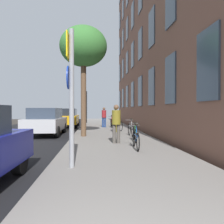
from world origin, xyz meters
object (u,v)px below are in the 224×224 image
(traffic_light, at_px, (86,101))
(car_1, at_px, (46,121))
(sign_post, at_px, (71,88))
(car_2, at_px, (67,118))
(tree_near, at_px, (83,48))
(bicycle_4, at_px, (111,123))
(bicycle_0, at_px, (136,139))
(pedestrian_0, at_px, (116,121))
(bicycle_3, at_px, (118,125))
(pedestrian_2, at_px, (104,116))
(pedestrian_1, at_px, (116,118))
(bicycle_1, at_px, (135,134))
(bicycle_2, at_px, (131,129))

(traffic_light, distance_m, car_1, 10.59)
(sign_post, distance_m, car_2, 14.44)
(tree_near, xyz_separation_m, bicycle_4, (1.93, 5.65, -4.32))
(tree_near, distance_m, bicycle_4, 7.37)
(sign_post, distance_m, tree_near, 6.98)
(bicycle_0, relative_size, pedestrian_0, 1.02)
(bicycle_3, height_order, pedestrian_2, pedestrian_2)
(car_2, bearing_deg, bicycle_0, -71.97)
(pedestrian_1, bearing_deg, pedestrian_0, -95.15)
(bicycle_0, xyz_separation_m, bicycle_1, (0.30, 1.84, -0.01))
(bicycle_1, height_order, pedestrian_0, pedestrian_0)
(bicycle_2, bearing_deg, pedestrian_0, -113.30)
(bicycle_0, relative_size, car_2, 0.38)
(traffic_light, height_order, bicycle_1, traffic_light)
(bicycle_4, bearing_deg, bicycle_2, -84.29)
(bicycle_0, xyz_separation_m, pedestrian_2, (-0.71, 9.94, 0.56))
(traffic_light, height_order, pedestrian_0, traffic_light)
(bicycle_0, height_order, bicycle_3, bicycle_3)
(traffic_light, height_order, bicycle_0, traffic_light)
(bicycle_0, height_order, bicycle_4, bicycle_4)
(bicycle_4, height_order, car_1, car_1)
(bicycle_1, height_order, bicycle_3, bicycle_3)
(bicycle_1, height_order, car_1, car_1)
(pedestrian_0, xyz_separation_m, car_1, (-3.77, 4.19, -0.21))
(bicycle_2, xyz_separation_m, pedestrian_0, (-1.03, -2.38, 0.56))
(bicycle_1, bearing_deg, traffic_light, 100.97)
(bicycle_1, bearing_deg, pedestrian_1, 96.50)
(bicycle_3, bearing_deg, car_1, -161.72)
(bicycle_4, xyz_separation_m, car_1, (-4.21, -4.05, 0.34))
(bicycle_2, xyz_separation_m, bicycle_3, (-0.31, 3.29, 0.00))
(tree_near, bearing_deg, car_2, 102.76)
(sign_post, distance_m, pedestrian_0, 4.23)
(bicycle_2, height_order, pedestrian_2, pedestrian_2)
(bicycle_1, relative_size, pedestrian_2, 0.99)
(traffic_light, xyz_separation_m, pedestrian_0, (1.84, -14.48, -1.39))
(car_1, relative_size, car_2, 0.96)
(bicycle_3, xyz_separation_m, bicycle_4, (-0.28, 2.57, 0.00))
(tree_near, xyz_separation_m, bicycle_3, (2.21, 3.08, -4.33))
(bicycle_1, distance_m, bicycle_4, 7.78)
(bicycle_1, bearing_deg, bicycle_4, 93.23)
(car_2, bearing_deg, traffic_light, 70.39)
(car_2, bearing_deg, bicycle_2, -61.98)
(sign_post, xyz_separation_m, pedestrian_1, (1.91, 8.39, -1.04))
(bicycle_2, bearing_deg, bicycle_0, -96.83)
(traffic_light, relative_size, bicycle_1, 2.12)
(bicycle_4, height_order, pedestrian_2, pedestrian_2)
(tree_near, height_order, car_1, tree_near)
(bicycle_1, xyz_separation_m, pedestrian_1, (-0.47, 4.09, 0.57))
(bicycle_2, bearing_deg, car_2, 118.02)
(pedestrian_1, relative_size, car_1, 0.38)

